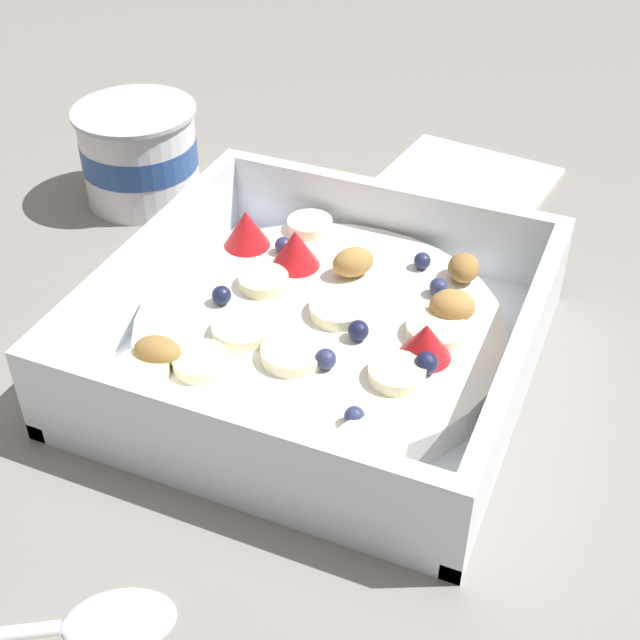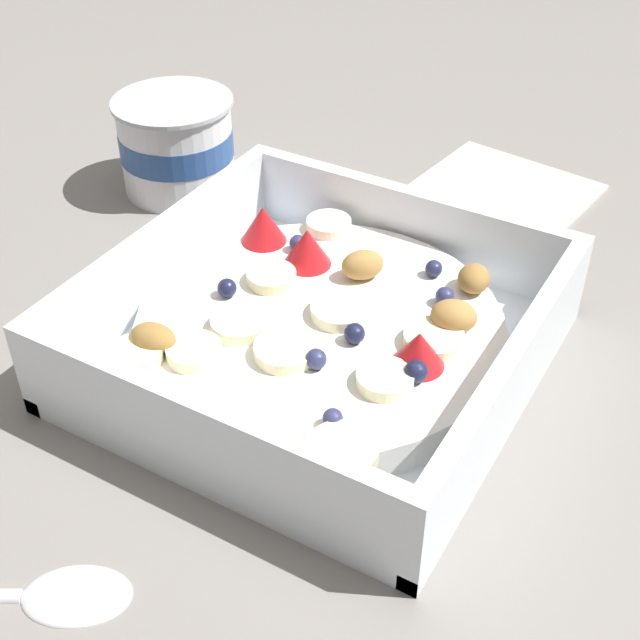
{
  "view_description": "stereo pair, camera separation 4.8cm",
  "coord_description": "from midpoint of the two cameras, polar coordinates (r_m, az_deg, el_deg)",
  "views": [
    {
      "loc": [
        -0.34,
        -0.14,
        0.32
      ],
      "look_at": [
        0.01,
        0.01,
        0.03
      ],
      "focal_mm": 48.97,
      "sensor_mm": 36.0,
      "label": 1
    },
    {
      "loc": [
        -0.32,
        -0.18,
        0.32
      ],
      "look_at": [
        0.01,
        0.01,
        0.03
      ],
      "focal_mm": 48.97,
      "sensor_mm": 36.0,
      "label": 2
    }
  ],
  "objects": [
    {
      "name": "folded_napkin",
      "position": [
        0.67,
        7.28,
        8.84
      ],
      "size": [
        0.13,
        0.13,
        0.01
      ],
      "primitive_type": "cube",
      "rotation": [
        0.0,
        0.0,
        -0.13
      ],
      "color": "silver",
      "rests_on": "ground"
    },
    {
      "name": "yogurt_cup",
      "position": [
        0.65,
        -13.83,
        10.45
      ],
      "size": [
        0.09,
        0.09,
        0.07
      ],
      "color": "white",
      "rests_on": "ground"
    },
    {
      "name": "fruit_bowl",
      "position": [
        0.49,
        -2.82,
        -1.05
      ],
      "size": [
        0.23,
        0.23,
        0.06
      ],
      "color": "white",
      "rests_on": "ground"
    },
    {
      "name": "ground_plane",
      "position": [
        0.49,
        -2.28,
        -3.52
      ],
      "size": [
        2.4,
        2.4,
        0.0
      ],
      "primitive_type": "plane",
      "color": "gray"
    },
    {
      "name": "spoon",
      "position": [
        0.4,
        -20.52,
        -18.23
      ],
      "size": [
        0.11,
        0.16,
        0.01
      ],
      "color": "silver",
      "rests_on": "ground"
    }
  ]
}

